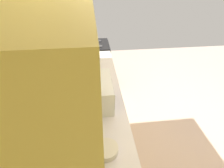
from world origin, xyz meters
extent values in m
plane|color=beige|center=(0.00, 0.00, 0.00)|extent=(6.94, 6.94, 0.00)
cube|color=#E5DB87|center=(0.00, 1.60, 1.36)|extent=(4.46, 0.12, 2.72)
cube|color=#EED774|center=(-0.44, 1.25, 0.45)|extent=(3.42, 0.59, 0.91)
cube|color=white|center=(-0.44, 1.25, 0.92)|extent=(3.45, 0.62, 0.02)
cube|color=#332819|center=(-0.44, 0.95, 0.45)|extent=(0.01, 0.01, 0.84)
cube|color=#332819|center=(-0.01, 0.95, 0.45)|extent=(0.01, 0.01, 0.84)
cube|color=#332819|center=(0.42, 0.95, 0.45)|extent=(0.01, 0.01, 0.84)
cube|color=#332819|center=(0.84, 0.95, 0.45)|extent=(0.01, 0.01, 0.84)
cube|color=#F2D673|center=(-0.44, 1.39, 1.79)|extent=(1.97, 0.31, 0.58)
cube|color=black|center=(1.61, 1.23, 0.46)|extent=(0.66, 0.62, 0.93)
cube|color=black|center=(1.61, 0.92, 0.42)|extent=(0.52, 0.01, 0.51)
cube|color=black|center=(1.61, 1.23, 0.94)|extent=(0.63, 0.59, 0.02)
cube|color=black|center=(1.61, 1.52, 1.02)|extent=(0.63, 0.04, 0.18)
cylinder|color=#38383D|center=(1.47, 1.12, 0.95)|extent=(0.11, 0.11, 0.01)
cylinder|color=#38383D|center=(1.76, 1.12, 0.95)|extent=(0.11, 0.11, 0.01)
cylinder|color=#38383D|center=(1.47, 1.34, 0.95)|extent=(0.11, 0.11, 0.01)
cylinder|color=#38383D|center=(1.76, 1.34, 0.95)|extent=(0.11, 0.11, 0.01)
cube|color=white|center=(-0.13, 1.27, 1.06)|extent=(0.52, 0.40, 0.27)
cube|color=black|center=(-0.18, 1.06, 1.06)|extent=(0.32, 0.01, 0.19)
cube|color=#2D2D33|center=(0.07, 1.06, 1.06)|extent=(0.09, 0.01, 0.19)
cylinder|color=silver|center=(-0.78, 1.19, 0.95)|extent=(0.19, 0.19, 0.05)
cylinder|color=white|center=(-0.78, 1.19, 0.97)|extent=(0.16, 0.16, 0.03)
camera|label=1|loc=(-1.64, 1.24, 2.17)|focal=27.64mm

